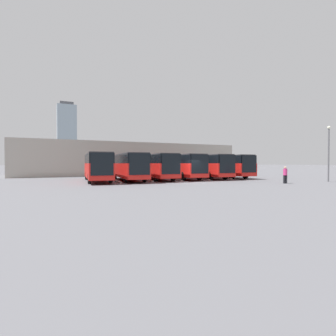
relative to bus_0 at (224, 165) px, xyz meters
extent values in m
plane|color=#5B5B60|center=(9.41, 6.23, -1.83)|extent=(600.00, 600.00, 0.00)
cube|color=red|center=(0.00, -0.02, -0.54)|extent=(3.69, 12.33, 1.68)
cube|color=black|center=(0.00, -0.02, 0.82)|extent=(3.63, 12.14, 1.03)
cube|color=black|center=(0.61, 6.04, 0.23)|extent=(2.17, 0.26, 2.22)
cube|color=red|center=(0.61, 6.04, -1.16)|extent=(2.34, 0.30, 0.40)
cube|color=#333338|center=(0.00, -0.02, 1.39)|extent=(3.54, 11.83, 0.12)
cylinder|color=black|center=(-0.70, 3.84, -1.29)|extent=(0.41, 1.11, 1.08)
cylinder|color=black|center=(1.46, 3.62, -1.29)|extent=(0.41, 1.11, 1.08)
cylinder|color=black|center=(-1.46, -3.65, -1.29)|extent=(0.41, 1.11, 1.08)
cylinder|color=black|center=(0.70, -3.87, -1.29)|extent=(0.41, 1.11, 1.08)
cube|color=#9E9E99|center=(1.88, 1.80, -1.76)|extent=(0.77, 5.29, 0.15)
cube|color=red|center=(3.76, 0.33, -0.54)|extent=(3.69, 12.33, 1.68)
cube|color=black|center=(3.76, 0.33, 0.82)|extent=(3.63, 12.14, 1.03)
cube|color=black|center=(4.38, 6.38, 0.23)|extent=(2.17, 0.26, 2.22)
cube|color=red|center=(4.38, 6.39, -1.16)|extent=(2.34, 0.30, 0.40)
cube|color=#333338|center=(3.76, 0.33, 1.39)|extent=(3.54, 11.83, 0.12)
cylinder|color=black|center=(3.06, 4.18, -1.29)|extent=(0.41, 1.11, 1.08)
cylinder|color=black|center=(5.22, 3.96, -1.29)|extent=(0.41, 1.11, 1.08)
cylinder|color=black|center=(2.30, -3.30, -1.29)|extent=(0.41, 1.11, 1.08)
cylinder|color=black|center=(4.46, -3.52, -1.29)|extent=(0.41, 1.11, 1.08)
cube|color=#9E9E99|center=(5.64, 2.15, -1.76)|extent=(0.77, 5.29, 0.15)
cube|color=red|center=(7.53, 0.07, -0.54)|extent=(3.69, 12.33, 1.68)
cube|color=black|center=(7.53, 0.07, 0.82)|extent=(3.63, 12.14, 1.03)
cube|color=black|center=(8.14, 6.12, 0.23)|extent=(2.17, 0.26, 2.22)
cube|color=red|center=(8.14, 6.12, -1.16)|extent=(2.34, 0.30, 0.40)
cube|color=#333338|center=(7.53, 0.07, 1.39)|extent=(3.54, 11.83, 0.12)
cylinder|color=black|center=(6.82, 3.92, -1.29)|extent=(0.41, 1.11, 1.08)
cylinder|color=black|center=(8.99, 3.70, -1.29)|extent=(0.41, 1.11, 1.08)
cylinder|color=black|center=(6.06, -3.57, -1.29)|extent=(0.41, 1.11, 1.08)
cylinder|color=black|center=(8.23, -3.79, -1.29)|extent=(0.41, 1.11, 1.08)
cube|color=#9E9E99|center=(9.41, 1.89, -1.76)|extent=(0.77, 5.29, 0.15)
cube|color=red|center=(11.29, 0.13, -0.54)|extent=(3.69, 12.33, 1.68)
cube|color=black|center=(11.29, 0.13, 0.82)|extent=(3.63, 12.14, 1.03)
cube|color=black|center=(11.90, 6.19, 0.23)|extent=(2.17, 0.26, 2.22)
cube|color=red|center=(11.91, 6.19, -1.16)|extent=(2.34, 0.30, 0.40)
cube|color=#333338|center=(11.29, 0.13, 1.39)|extent=(3.54, 11.83, 0.12)
cylinder|color=black|center=(10.59, 3.99, -1.29)|extent=(0.41, 1.11, 1.08)
cylinder|color=black|center=(12.75, 3.77, -1.29)|extent=(0.41, 1.11, 1.08)
cylinder|color=black|center=(9.83, -3.50, -1.29)|extent=(0.41, 1.11, 1.08)
cylinder|color=black|center=(11.99, -3.72, -1.29)|extent=(0.41, 1.11, 1.08)
cube|color=#9E9E99|center=(13.17, 1.96, -1.76)|extent=(0.77, 5.29, 0.15)
cube|color=red|center=(15.05, 0.49, -0.54)|extent=(3.69, 12.33, 1.68)
cube|color=black|center=(15.05, 0.49, 0.82)|extent=(3.63, 12.14, 1.03)
cube|color=black|center=(15.67, 6.54, 0.23)|extent=(2.17, 0.26, 2.22)
cube|color=red|center=(15.67, 6.55, -1.16)|extent=(2.34, 0.30, 0.40)
cube|color=#333338|center=(15.05, 0.49, 1.39)|extent=(3.54, 11.83, 0.12)
cylinder|color=black|center=(14.35, 4.34, -1.29)|extent=(0.41, 1.11, 1.08)
cylinder|color=black|center=(16.52, 4.12, -1.29)|extent=(0.41, 1.11, 1.08)
cylinder|color=black|center=(13.59, -3.14, -1.29)|extent=(0.41, 1.11, 1.08)
cylinder|color=black|center=(15.76, -3.36, -1.29)|extent=(0.41, 1.11, 1.08)
cube|color=#9E9E99|center=(16.94, 2.31, -1.76)|extent=(0.77, 5.29, 0.15)
cube|color=red|center=(18.82, 0.32, -0.54)|extent=(3.69, 12.33, 1.68)
cube|color=black|center=(18.82, 0.32, 0.82)|extent=(3.63, 12.14, 1.03)
cube|color=black|center=(19.43, 6.38, 0.23)|extent=(2.17, 0.26, 2.22)
cube|color=red|center=(19.43, 6.38, -1.16)|extent=(2.34, 0.30, 0.40)
cube|color=#333338|center=(18.82, 0.32, 1.39)|extent=(3.54, 11.83, 0.12)
cylinder|color=black|center=(18.12, 4.18, -1.29)|extent=(0.41, 1.11, 1.08)
cylinder|color=black|center=(20.28, 3.96, -1.29)|extent=(0.41, 1.11, 1.08)
cylinder|color=black|center=(17.36, -3.31, -1.29)|extent=(0.41, 1.11, 1.08)
cylinder|color=black|center=(19.52, -3.53, -1.29)|extent=(0.41, 1.11, 1.08)
cylinder|color=black|center=(1.49, 12.22, -1.40)|extent=(0.27, 0.27, 0.87)
cylinder|color=black|center=(1.29, 12.31, -1.40)|extent=(0.27, 0.27, 0.87)
cylinder|color=#D13375|center=(1.39, 12.27, -0.61)|extent=(0.53, 0.53, 0.69)
sphere|color=tan|center=(1.39, 12.27, -0.15)|extent=(0.24, 0.24, 0.24)
cube|color=#A8A399|center=(9.41, -17.59, 1.09)|extent=(40.35, 12.37, 5.85)
cube|color=silver|center=(9.41, -25.27, 3.77)|extent=(40.35, 3.00, 0.24)
cylinder|color=slate|center=(-4.71, -26.37, 0.97)|extent=(0.20, 0.20, 5.60)
cylinder|color=slate|center=(23.53, -26.37, 0.97)|extent=(0.20, 0.20, 5.60)
cube|color=#93A8B7|center=(8.47, -187.74, 21.75)|extent=(14.01, 14.01, 47.17)
cube|color=#4C4C51|center=(8.47, -187.74, 46.54)|extent=(9.81, 9.81, 2.40)
cylinder|color=#59595E|center=(-5.32, 12.55, 1.22)|extent=(0.16, 0.16, 6.11)
sphere|color=#EAEACC|center=(-5.32, 12.55, 4.45)|extent=(0.36, 0.36, 0.36)
camera|label=1|loc=(24.51, 32.00, 0.31)|focal=28.00mm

